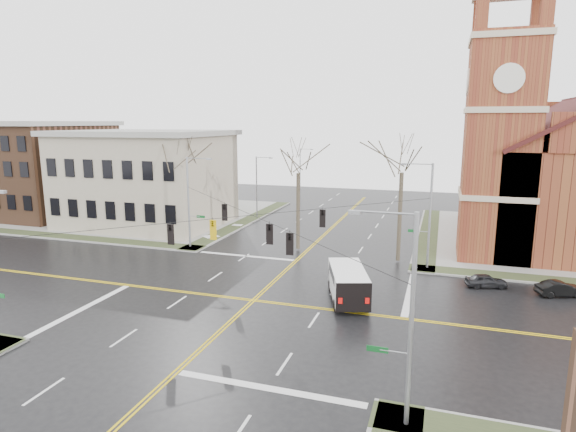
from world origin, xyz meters
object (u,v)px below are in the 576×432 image
(signal_pole_se, at_px, (407,315))
(tree_nw_near, at_px, (298,168))
(signal_pole_ne, at_px, (428,213))
(cargo_van, at_px, (348,281))
(tree_ne, at_px, (402,167))
(signal_pole_nw, at_px, (190,200))
(streetlight_north_a, at_px, (258,184))
(parked_car_b, at_px, (560,289))
(parked_car_a, at_px, (486,281))
(tree_nw_far, at_px, (183,164))
(streetlight_north_b, at_px, (301,170))
(church, at_px, (573,163))

(signal_pole_se, distance_m, tree_nw_near, 28.57)
(signal_pole_ne, relative_size, cargo_van, 1.40)
(tree_nw_near, relative_size, tree_ne, 0.94)
(signal_pole_nw, height_order, streetlight_north_a, signal_pole_nw)
(signal_pole_ne, height_order, parked_car_b, signal_pole_ne)
(signal_pole_nw, distance_m, streetlight_north_a, 16.52)
(streetlight_north_a, bearing_deg, parked_car_a, -36.74)
(tree_nw_far, height_order, tree_ne, tree_ne)
(signal_pole_se, height_order, streetlight_north_b, signal_pole_se)
(tree_nw_near, xyz_separation_m, tree_ne, (9.83, -1.12, 0.52))
(signal_pole_se, bearing_deg, signal_pole_nw, 134.55)
(signal_pole_ne, distance_m, signal_pole_se, 23.00)
(streetlight_north_b, bearing_deg, signal_pole_nw, -91.05)
(signal_pole_ne, xyz_separation_m, cargo_van, (-5.02, -9.14, -3.59))
(tree_ne, bearing_deg, signal_pole_ne, -31.30)
(parked_car_a, relative_size, parked_car_b, 0.91)
(cargo_van, bearing_deg, parked_car_b, 1.91)
(church, xyz_separation_m, parked_car_a, (-8.78, -16.67, -7.91))
(streetlight_north_b, distance_m, tree_nw_near, 35.45)
(parked_car_a, height_order, tree_ne, tree_ne)
(church, distance_m, signal_pole_nw, 38.61)
(parked_car_b, bearing_deg, tree_ne, 45.82)
(church, bearing_deg, parked_car_b, -102.47)
(signal_pole_se, bearing_deg, parked_car_a, 76.63)
(signal_pole_nw, height_order, tree_ne, tree_ne)
(church, distance_m, parked_car_b, 19.16)
(church, distance_m, streetlight_north_b, 42.53)
(streetlight_north_b, distance_m, cargo_van, 48.78)
(signal_pole_nw, bearing_deg, tree_ne, 4.19)
(signal_pole_ne, height_order, tree_nw_near, tree_nw_near)
(streetlight_north_a, relative_size, tree_nw_far, 0.70)
(cargo_van, distance_m, tree_nw_far, 23.59)
(signal_pole_se, bearing_deg, church, 69.67)
(signal_pole_ne, bearing_deg, parked_car_b, -21.29)
(parked_car_a, xyz_separation_m, tree_ne, (-7.09, 4.86, 8.14))
(parked_car_b, height_order, tree_nw_near, tree_nw_near)
(church, xyz_separation_m, signal_pole_ne, (-13.44, -13.28, -3.48))
(church, height_order, signal_pole_se, church)
(parked_car_b, distance_m, tree_nw_far, 35.57)
(signal_pole_nw, bearing_deg, church, 20.21)
(signal_pole_se, bearing_deg, streetlight_north_b, 110.27)
(cargo_van, bearing_deg, streetlight_north_a, 105.32)
(signal_pole_nw, xyz_separation_m, tree_nw_far, (-1.90, 2.16, 3.31))
(streetlight_north_a, xyz_separation_m, tree_ne, (19.54, -15.02, 4.20))
(parked_car_b, height_order, tree_nw_far, tree_nw_far)
(streetlight_north_b, height_order, tree_ne, tree_ne)
(streetlight_north_b, height_order, cargo_van, streetlight_north_b)
(parked_car_a, distance_m, tree_nw_near, 19.50)
(signal_pole_se, height_order, tree_nw_near, tree_nw_near)
(signal_pole_ne, relative_size, streetlight_north_a, 1.12)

